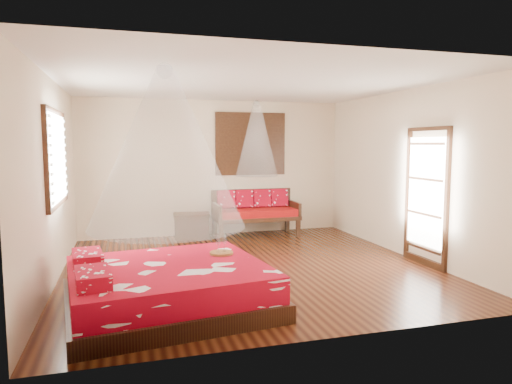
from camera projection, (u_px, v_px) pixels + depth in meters
The scene contains 10 objects.
room at pixel (249, 177), 6.92m from camera, with size 5.54×5.54×2.84m.
bed at pixel (167, 287), 5.27m from camera, with size 2.49×2.31×0.65m.
daybed at pixel (255, 210), 9.50m from camera, with size 1.74×0.77×0.94m.
storage_chest at pixel (192, 225), 9.24m from camera, with size 0.77×0.60×0.50m.
shutter_panel at pixel (251, 144), 9.68m from camera, with size 1.52×0.06×1.32m.
window_left at pixel (57, 158), 6.34m from camera, with size 0.10×1.74×1.34m.
glazed_door at pixel (426, 197), 7.13m from camera, with size 0.08×1.02×2.16m.
wine_tray at pixel (221, 249), 5.79m from camera, with size 0.30×0.30×0.24m.
mosquito_net_main at pixel (166, 148), 5.11m from camera, with size 1.77×1.77×1.80m, color white.
mosquito_net_daybed at pixel (257, 139), 9.22m from camera, with size 0.85×0.85×1.50m, color white.
Camera 1 is at (-1.80, -6.67, 1.89)m, focal length 32.00 mm.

